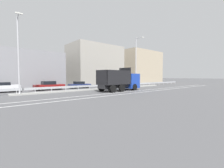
% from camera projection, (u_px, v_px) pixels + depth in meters
% --- Properties ---
extents(ground_plane, '(320.00, 320.00, 0.00)m').
position_uv_depth(ground_plane, '(115.00, 90.00, 25.42)').
color(ground_plane, '#4C4C4F').
extents(lane_strip_0, '(53.65, 0.16, 0.01)m').
position_uv_depth(lane_strip_0, '(128.00, 92.00, 21.98)').
color(lane_strip_0, silver).
rests_on(lane_strip_0, ground_plane).
extents(lane_strip_1, '(53.65, 0.16, 0.01)m').
position_uv_depth(lane_strip_1, '(137.00, 93.00, 20.62)').
color(lane_strip_1, silver).
rests_on(lane_strip_1, ground_plane).
extents(median_island, '(29.51, 1.10, 0.18)m').
position_uv_depth(median_island, '(108.00, 88.00, 26.83)').
color(median_island, gray).
rests_on(median_island, ground_plane).
extents(median_guardrail, '(53.65, 0.09, 0.78)m').
position_uv_depth(median_guardrail, '(105.00, 86.00, 27.51)').
color(median_guardrail, '#9EA0A5').
rests_on(median_guardrail, ground_plane).
extents(dump_truck, '(7.69, 3.15, 3.64)m').
position_uv_depth(dump_truck, '(124.00, 82.00, 24.03)').
color(dump_truck, '#19389E').
rests_on(dump_truck, ground_plane).
extents(median_road_sign, '(0.67, 0.16, 2.14)m').
position_uv_depth(median_road_sign, '(121.00, 82.00, 28.92)').
color(median_road_sign, white).
rests_on(median_road_sign, ground_plane).
extents(street_lamp_0, '(0.71, 2.17, 9.17)m').
position_uv_depth(street_lamp_0, '(18.00, 52.00, 17.48)').
color(street_lamp_0, '#ADADB2').
rests_on(street_lamp_0, ground_plane).
extents(street_lamp_1, '(0.70, 1.96, 10.35)m').
position_uv_depth(street_lamp_1, '(136.00, 60.00, 31.62)').
color(street_lamp_1, '#ADADB2').
rests_on(street_lamp_1, ground_plane).
extents(parked_car_1, '(4.59, 2.12, 1.45)m').
position_uv_depth(parked_car_1, '(1.00, 87.00, 20.61)').
color(parked_car_1, silver).
rests_on(parked_car_1, ground_plane).
extents(parked_car_2, '(4.72, 1.95, 1.48)m').
position_uv_depth(parked_car_2, '(49.00, 86.00, 24.76)').
color(parked_car_2, maroon).
rests_on(parked_car_2, ground_plane).
extents(parked_car_3, '(4.09, 2.18, 1.29)m').
position_uv_depth(parked_car_3, '(79.00, 85.00, 28.71)').
color(parked_car_3, navy).
rests_on(parked_car_3, ground_plane).
extents(parked_car_4, '(4.40, 2.27, 1.30)m').
position_uv_depth(parked_car_4, '(107.00, 84.00, 32.22)').
color(parked_car_4, navy).
rests_on(parked_car_4, ground_plane).
extents(parked_car_5, '(3.94, 1.90, 1.47)m').
position_uv_depth(parked_car_5, '(123.00, 83.00, 35.89)').
color(parked_car_5, black).
rests_on(parked_car_5, ground_plane).
extents(background_building_0, '(13.95, 14.58, 6.75)m').
position_uv_depth(background_building_0, '(17.00, 71.00, 29.74)').
color(background_building_0, gray).
rests_on(background_building_0, ground_plane).
extents(background_building_1, '(13.85, 8.72, 10.57)m').
position_uv_depth(background_building_1, '(95.00, 65.00, 41.26)').
color(background_building_1, gray).
rests_on(background_building_1, ground_plane).
extents(background_building_2, '(16.50, 8.70, 11.73)m').
position_uv_depth(background_building_2, '(141.00, 67.00, 57.34)').
color(background_building_2, tan).
rests_on(background_building_2, ground_plane).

